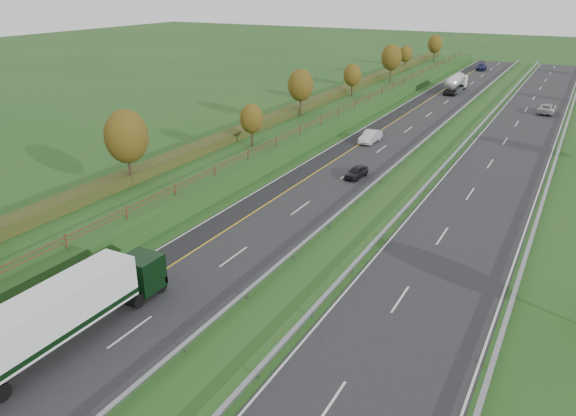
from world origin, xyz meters
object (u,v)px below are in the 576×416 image
(car_silver_mid, at_px, (370,136))
(car_small_far, at_px, (482,67))
(road_tanker, at_px, (456,83))
(box_lorry, at_px, (59,315))
(car_dark_near, at_px, (356,172))
(car_oncoming, at_px, (547,109))

(car_silver_mid, xyz_separation_m, car_small_far, (0.58, 78.90, -0.03))
(road_tanker, distance_m, car_small_far, 34.00)
(car_silver_mid, bearing_deg, box_lorry, -88.24)
(car_dark_near, relative_size, car_small_far, 0.71)
(car_silver_mid, relative_size, car_small_far, 0.91)
(box_lorry, distance_m, car_small_far, 132.50)
(car_silver_mid, bearing_deg, road_tanker, 89.58)
(car_small_far, distance_m, car_oncoming, 50.96)
(road_tanker, height_order, car_small_far, road_tanker)
(road_tanker, bearing_deg, car_oncoming, -35.64)
(road_tanker, distance_m, car_oncoming, 22.60)
(car_oncoming, bearing_deg, car_small_far, -66.42)
(car_silver_mid, height_order, car_small_far, car_silver_mid)
(road_tanker, xyz_separation_m, car_small_far, (-1.05, 33.97, -1.03))
(road_tanker, bearing_deg, car_silver_mid, -92.07)
(road_tanker, relative_size, car_dark_near, 2.89)
(box_lorry, relative_size, road_tanker, 1.45)
(car_dark_near, bearing_deg, box_lorry, -91.20)
(box_lorry, bearing_deg, car_oncoming, 76.90)
(road_tanker, xyz_separation_m, car_dark_near, (2.33, -60.12, -1.16))
(car_dark_near, xyz_separation_m, car_silver_mid, (-3.95, 15.20, 0.16))
(car_silver_mid, bearing_deg, car_small_far, 91.23)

